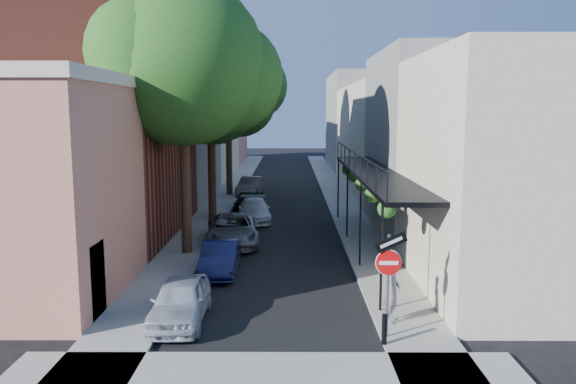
{
  "coord_description": "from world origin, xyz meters",
  "views": [
    {
      "loc": [
        0.56,
        -13.25,
        6.06
      ],
      "look_at": [
        0.5,
        9.39,
        2.8
      ],
      "focal_mm": 35.0,
      "sensor_mm": 36.0,
      "label": 1
    }
  ],
  "objects_px": {
    "oak_mid": "(218,93)",
    "parked_car_a": "(180,301)",
    "sign_post": "(389,267)",
    "parked_car_d": "(254,210)",
    "oak_near": "(194,67)",
    "oak_far": "(235,80)",
    "parked_car_c": "(232,230)",
    "parked_car_b": "(220,258)",
    "bollard": "(384,329)",
    "parked_car_f": "(251,186)",
    "parked_car_e": "(248,199)",
    "pedestrian": "(392,291)"
  },
  "relations": [
    {
      "from": "parked_car_b",
      "to": "parked_car_c",
      "type": "distance_m",
      "value": 4.62
    },
    {
      "from": "sign_post",
      "to": "parked_car_d",
      "type": "xyz_separation_m",
      "value": [
        -4.56,
        16.45,
        -1.42
      ]
    },
    {
      "from": "oak_far",
      "to": "parked_car_a",
      "type": "height_order",
      "value": "oak_far"
    },
    {
      "from": "parked_car_e",
      "to": "parked_car_f",
      "type": "bearing_deg",
      "value": 95.5
    },
    {
      "from": "oak_far",
      "to": "bollard",
      "type": "bearing_deg",
      "value": -76.65
    },
    {
      "from": "parked_car_a",
      "to": "parked_car_e",
      "type": "distance_m",
      "value": 19.29
    },
    {
      "from": "parked_car_d",
      "to": "parked_car_e",
      "type": "height_order",
      "value": "parked_car_d"
    },
    {
      "from": "bollard",
      "to": "parked_car_a",
      "type": "bearing_deg",
      "value": 162.02
    },
    {
      "from": "parked_car_b",
      "to": "parked_car_d",
      "type": "xyz_separation_m",
      "value": [
        0.65,
        10.17,
        0.0
      ]
    },
    {
      "from": "parked_car_a",
      "to": "parked_car_c",
      "type": "height_order",
      "value": "parked_car_c"
    },
    {
      "from": "parked_car_b",
      "to": "bollard",
      "type": "bearing_deg",
      "value": -53.82
    },
    {
      "from": "parked_car_a",
      "to": "parked_car_e",
      "type": "relative_size",
      "value": 1.06
    },
    {
      "from": "oak_mid",
      "to": "parked_car_b",
      "type": "height_order",
      "value": "oak_mid"
    },
    {
      "from": "oak_mid",
      "to": "parked_car_c",
      "type": "xyz_separation_m",
      "value": [
        1.35,
        -6.36,
        -6.37
      ]
    },
    {
      "from": "oak_mid",
      "to": "oak_far",
      "type": "xyz_separation_m",
      "value": [
        0.06,
        9.04,
        1.2
      ]
    },
    {
      "from": "oak_mid",
      "to": "oak_far",
      "type": "distance_m",
      "value": 9.12
    },
    {
      "from": "sign_post",
      "to": "oak_near",
      "type": "relative_size",
      "value": 0.26
    },
    {
      "from": "pedestrian",
      "to": "oak_mid",
      "type": "bearing_deg",
      "value": 40.47
    },
    {
      "from": "oak_mid",
      "to": "parked_car_a",
      "type": "bearing_deg",
      "value": -87.06
    },
    {
      "from": "bollard",
      "to": "parked_car_f",
      "type": "distance_m",
      "value": 27.11
    },
    {
      "from": "sign_post",
      "to": "parked_car_c",
      "type": "relative_size",
      "value": 0.61
    },
    {
      "from": "parked_car_d",
      "to": "sign_post",
      "type": "bearing_deg",
      "value": -79.76
    },
    {
      "from": "pedestrian",
      "to": "parked_car_c",
      "type": "bearing_deg",
      "value": 46.79
    },
    {
      "from": "oak_far",
      "to": "parked_car_e",
      "type": "bearing_deg",
      "value": -77.2
    },
    {
      "from": "oak_mid",
      "to": "parked_car_d",
      "type": "bearing_deg",
      "value": -21.81
    },
    {
      "from": "pedestrian",
      "to": "oak_far",
      "type": "bearing_deg",
      "value": 32.57
    },
    {
      "from": "parked_car_a",
      "to": "parked_car_f",
      "type": "bearing_deg",
      "value": 88.38
    },
    {
      "from": "oak_far",
      "to": "parked_car_f",
      "type": "bearing_deg",
      "value": -8.8
    },
    {
      "from": "parked_car_e",
      "to": "parked_car_f",
      "type": "xyz_separation_m",
      "value": [
        -0.2,
        5.5,
        0.07
      ]
    },
    {
      "from": "parked_car_c",
      "to": "parked_car_e",
      "type": "distance_m",
      "value": 9.73
    },
    {
      "from": "sign_post",
      "to": "parked_car_d",
      "type": "relative_size",
      "value": 0.71
    },
    {
      "from": "oak_near",
      "to": "parked_car_f",
      "type": "height_order",
      "value": "oak_near"
    },
    {
      "from": "bollard",
      "to": "parked_car_c",
      "type": "xyz_separation_m",
      "value": [
        -5.07,
        11.37,
        0.16
      ]
    },
    {
      "from": "parked_car_a",
      "to": "parked_car_c",
      "type": "relative_size",
      "value": 0.76
    },
    {
      "from": "oak_near",
      "to": "oak_mid",
      "type": "xyz_separation_m",
      "value": [
        -0.05,
        7.97,
        -0.82
      ]
    },
    {
      "from": "oak_near",
      "to": "pedestrian",
      "type": "distance_m",
      "value": 12.68
    },
    {
      "from": "sign_post",
      "to": "pedestrian",
      "type": "bearing_deg",
      "value": 74.4
    },
    {
      "from": "oak_far",
      "to": "parked_car_f",
      "type": "distance_m",
      "value": 7.66
    },
    {
      "from": "parked_car_e",
      "to": "parked_car_d",
      "type": "bearing_deg",
      "value": -77.49
    },
    {
      "from": "parked_car_c",
      "to": "parked_car_d",
      "type": "height_order",
      "value": "parked_car_c"
    },
    {
      "from": "oak_near",
      "to": "parked_car_c",
      "type": "xyz_separation_m",
      "value": [
        1.3,
        1.61,
        -7.19
      ]
    },
    {
      "from": "bollard",
      "to": "pedestrian",
      "type": "height_order",
      "value": "pedestrian"
    },
    {
      "from": "oak_near",
      "to": "oak_far",
      "type": "height_order",
      "value": "oak_far"
    },
    {
      "from": "bollard",
      "to": "sign_post",
      "type": "bearing_deg",
      "value": 71.44
    },
    {
      "from": "parked_car_a",
      "to": "oak_far",
      "type": "bearing_deg",
      "value": 90.89
    },
    {
      "from": "oak_mid",
      "to": "parked_car_c",
      "type": "height_order",
      "value": "oak_mid"
    },
    {
      "from": "parked_car_c",
      "to": "pedestrian",
      "type": "xyz_separation_m",
      "value": [
        5.52,
        -9.83,
        0.36
      ]
    },
    {
      "from": "sign_post",
      "to": "parked_car_b",
      "type": "xyz_separation_m",
      "value": [
        -5.21,
        6.28,
        -1.42
      ]
    },
    {
      "from": "oak_near",
      "to": "oak_far",
      "type": "relative_size",
      "value": 0.96
    },
    {
      "from": "bollard",
      "to": "parked_car_c",
      "type": "relative_size",
      "value": 0.16
    }
  ]
}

